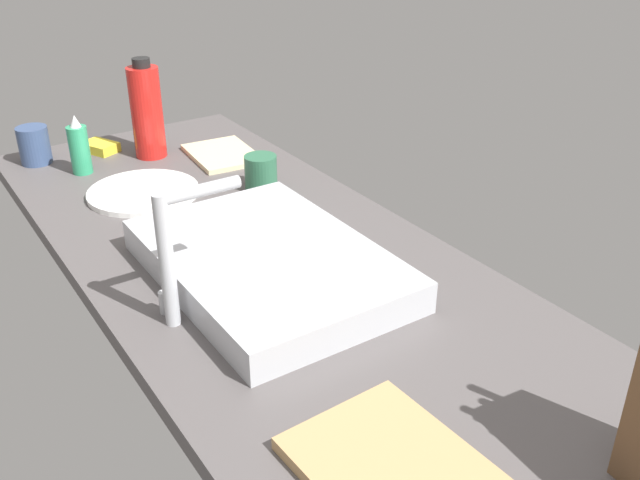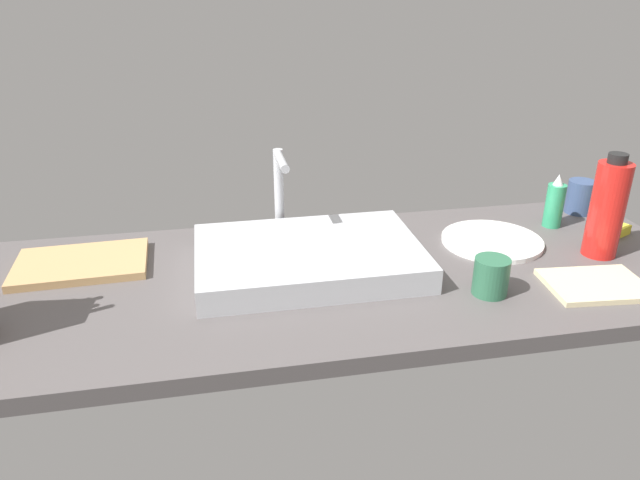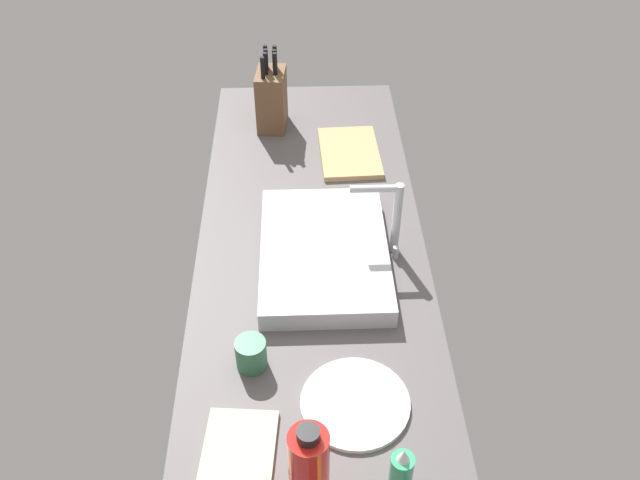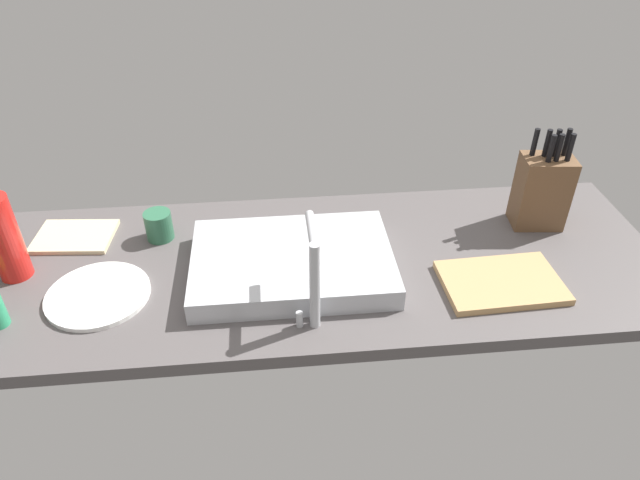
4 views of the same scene
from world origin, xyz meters
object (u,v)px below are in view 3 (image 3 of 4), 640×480
Objects in this scene: cutting_board at (349,153)px; sink_basin at (324,253)px; coffee_mug at (251,354)px; soap_bottle at (401,473)px; dinner_plate at (355,403)px; knife_block at (271,98)px; faucet at (391,213)px; water_bottle at (309,470)px; dish_towel at (238,453)px.

sink_basin is at bearing -11.69° from cutting_board.
cutting_board is 90.13cm from coffee_mug.
coffee_mug is (-32.23, -30.62, -2.21)cm from soap_bottle.
dinner_plate is 26.48cm from coffee_mug.
soap_bottle is 1.78× the size of coffee_mug.
cutting_board is 1.17× the size of dinner_plate.
sink_basin is 2.03× the size of dinner_plate.
knife_block is at bearing 178.27° from coffee_mug.
faucet is 1.59× the size of soap_bottle.
faucet is at bearing 101.66° from sink_basin.
knife_block is 139.30cm from soap_bottle.
soap_bottle reaches higher than sink_basin.
water_bottle is (1.62, -17.91, 5.36)cm from soap_bottle.
dish_towel is at bearing -105.31° from soap_bottle.
water_bottle is 1.00× the size of dinner_plate.
faucet is at bearing 136.83° from coffee_mug.
sink_basin reaches higher than dish_towel.
water_bottle is (72.45, -23.52, -1.98)cm from faucet.
water_bottle is at bearing 54.27° from dish_towel.
faucet is 49.00cm from cutting_board.
knife_block is 138.43cm from water_bottle.
knife_block is at bearing 177.72° from dish_towel.
dish_towel is (61.92, -38.15, -12.92)cm from faucet.
water_bottle is at bearing -84.85° from soap_bottle.
knife_block is 33.33cm from cutting_board.
faucet is 0.80× the size of knife_block.
soap_bottle reaches higher than cutting_board.
faucet is 71.43cm from soap_bottle.
sink_basin is 2.21× the size of faucet.
water_bottle is at bearing -4.67° from sink_basin.
coffee_mug is at bearing 175.27° from dish_towel.
faucet reaches higher than sink_basin.
dinner_plate is (50.54, -12.83, -12.92)cm from faucet.
sink_basin is 71.43cm from knife_block.
cutting_board reaches higher than dinner_plate.
sink_basin is 68.34cm from soap_bottle.
soap_bottle is (67.14, 12.29, 3.33)cm from sink_basin.
faucet is 0.92× the size of dinner_plate.
water_bottle reaches higher than cutting_board.
water_bottle is 26.72cm from dinner_plate.
sink_basin is 6.25× the size of coffee_mug.
water_bottle is at bearing 9.48° from knife_block.
soap_bottle is (70.83, -5.60, -7.34)cm from faucet.
dinner_plate is 27.76cm from dish_towel.
soap_bottle is 34.20cm from dish_towel.
water_bottle is 36.93cm from coffee_mug.
soap_bottle is 0.58× the size of dinner_plate.
cutting_board is 112.92cm from dish_towel.
coffee_mug is (-11.93, -23.39, 3.38)cm from dinner_plate.
dish_towel is (108.67, -30.69, -0.30)cm from cutting_board.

